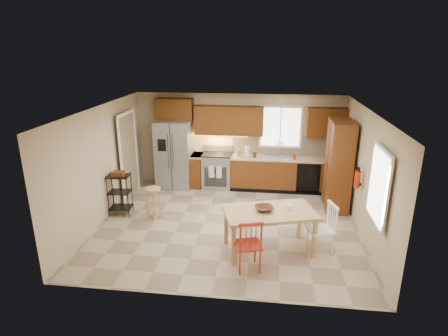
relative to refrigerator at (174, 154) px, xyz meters
The scene contains 33 objects.
floor 2.87m from the refrigerator, 51.34° to the right, with size 5.50×5.50×0.00m, color tan.
ceiling 3.15m from the refrigerator, 51.34° to the right, with size 5.50×5.00×0.02m, color silver.
wall_back 1.77m from the refrigerator, 12.44° to the left, with size 5.50×0.02×2.50m, color #CCB793.
wall_front 4.94m from the refrigerator, 69.82° to the right, with size 5.50×0.02×2.50m, color #CCB793.
wall_left 2.39m from the refrigerator, 116.29° to the right, with size 0.02×5.00×2.50m, color #CCB793.
wall_right 4.94m from the refrigerator, 25.53° to the right, with size 0.02×5.00×2.50m, color #CCB793.
refrigerator is the anchor object (origin of this frame).
range_stove 1.24m from the refrigerator, ahead, with size 0.76×0.63×0.92m, color gray.
base_cabinet_narrow 0.76m from the refrigerator, ahead, with size 0.30×0.60×0.90m, color #673213.
base_cabinet_run 3.03m from the refrigerator, ahead, with size 2.92×0.60×0.90m, color #673213.
dishwasher 3.59m from the refrigerator, ahead, with size 0.60×0.02×0.78m, color black.
backsplash 3.02m from the refrigerator, ahead, with size 2.92×0.03×0.55m, color beige.
upper_over_fridge 1.21m from the refrigerator, 90.00° to the left, with size 1.00×0.35×0.55m, color #572B0E.
upper_left_block 1.73m from the refrigerator, ahead, with size 1.80×0.35×0.75m, color #572B0E.
upper_right_block 4.06m from the refrigerator, ahead, with size 1.00×0.35×0.75m, color #572B0E.
window_back 2.92m from the refrigerator, ahead, with size 1.12×0.04×1.12m, color white.
sink 2.80m from the refrigerator, ahead, with size 0.62×0.46×0.16m, color gray.
undercab_glow 1.27m from the refrigerator, ahead, with size 1.60×0.30×0.01m, color #FFBF66.
soap_bottle 3.18m from the refrigerator, ahead, with size 0.09×0.09×0.19m, color #B5230C.
paper_towel 1.95m from the refrigerator, ahead, with size 0.12×0.12×0.28m, color silver.
canister_steel 1.75m from the refrigerator, ahead, with size 0.11×0.11×0.18m, color gray.
canister_wood 2.15m from the refrigerator, ahead, with size 0.10×0.10×0.14m, color #4D2814.
pantry 4.23m from the refrigerator, 12.62° to the right, with size 0.50×0.95×2.10m, color #673213.
fire_extinguisher 4.76m from the refrigerator, 24.52° to the right, with size 0.12×0.12×0.36m, color #B5230C.
window_right 5.50m from the refrigerator, 36.79° to the right, with size 0.04×1.02×1.32m, color white.
doorway 1.28m from the refrigerator, 139.62° to the right, with size 0.04×0.95×2.10m, color #8C7A59.
dining_table 4.06m from the refrigerator, 50.35° to the right, with size 1.65×0.93×0.80m, color tan, non-canonical shape.
chair_red 4.38m from the refrigerator, 59.37° to the right, with size 0.45×0.45×0.97m, color #AD2C1A, non-canonical shape.
chair_white 4.68m from the refrigerator, 40.93° to the right, with size 0.45×0.45×0.97m, color silver, non-canonical shape.
table_bowl 3.97m from the refrigerator, 51.49° to the right, with size 0.33×0.33×0.08m, color #4D2814.
table_jar 4.20m from the refrigerator, 45.66° to the right, with size 0.13×0.13×0.15m, color silver.
bar_stool 2.08m from the refrigerator, 89.67° to the right, with size 0.35×0.35×0.71m, color tan, non-canonical shape.
utility_cart 2.10m from the refrigerator, 112.86° to the right, with size 0.49×0.38×0.97m, color black, non-canonical shape.
Camera 1 is at (0.81, -7.29, 3.72)m, focal length 30.00 mm.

